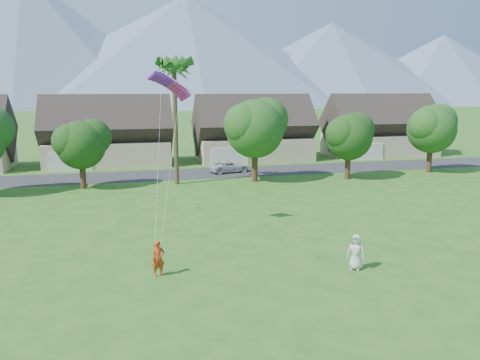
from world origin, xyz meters
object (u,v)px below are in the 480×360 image
object	(u,v)px
watcher	(356,252)
parked_car	(229,167)
parafoil_kite	(170,84)
kite_flyer	(158,259)

from	to	relation	value
watcher	parked_car	xyz separation A→B (m)	(-0.07, 30.65, -0.30)
watcher	parafoil_kite	size ratio (longest dim) A/B	0.68
watcher	parafoil_kite	distance (m)	15.20
kite_flyer	parafoil_kite	bearing A→B (deg)	62.49
watcher	parked_car	world-z (taller)	watcher
parafoil_kite	parked_car	bearing A→B (deg)	56.51
kite_flyer	parafoil_kite	size ratio (longest dim) A/B	0.65
kite_flyer	watcher	xyz separation A→B (m)	(10.20, -1.58, 0.03)
kite_flyer	parked_car	size ratio (longest dim) A/B	0.39
parked_car	parafoil_kite	bearing A→B (deg)	145.71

